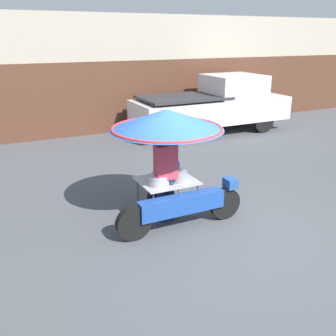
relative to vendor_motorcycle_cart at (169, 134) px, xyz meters
name	(u,v)px	position (x,y,z in m)	size (l,w,h in m)	color
ground_plane	(212,229)	(0.46, -0.81, -1.58)	(36.00, 36.00, 0.00)	#4C4F54
shopfront_building	(85,74)	(0.46, 7.69, 0.36)	(28.00, 2.06, 3.90)	#B2A893
vendor_motorcycle_cart	(169,134)	(0.00, 0.00, 0.00)	(2.37, 2.01, 2.00)	black
vendor_person	(166,173)	(-0.13, -0.14, -0.65)	(0.38, 0.22, 1.65)	navy
pickup_truck	(215,105)	(4.30, 5.20, -0.63)	(5.45, 1.89, 1.93)	black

